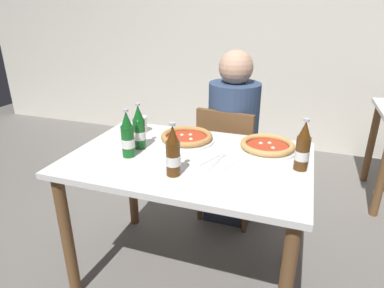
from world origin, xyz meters
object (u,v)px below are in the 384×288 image
Objects in this scene: napkin_with_cutlery at (213,162)px; beer_bottle_right at (174,154)px; dining_table_main at (189,177)px; diner_seated at (232,143)px; pizza_margherita_near at (187,137)px; beer_bottle_left at (128,137)px; paper_cup at (141,125)px; beer_bottle_extra at (139,129)px; beer_bottle_center at (303,149)px; pizza_marinara_far at (267,146)px; chair_behind_table at (229,159)px.

beer_bottle_right is at bearing -125.78° from napkin_with_cutlery.
dining_table_main is 0.67m from diner_seated.
diner_seated is 3.83× the size of pizza_margherita_near.
beer_bottle_left is (-0.21, -0.29, 0.08)m from pizza_margherita_near.
diner_seated is 4.89× the size of beer_bottle_right.
paper_cup reaches higher than pizza_margherita_near.
beer_bottle_right is (-0.08, -0.87, 0.27)m from diner_seated.
paper_cup is (-0.31, 0.05, 0.03)m from pizza_margherita_near.
beer_bottle_extra is at bearing 88.60° from beer_bottle_left.
beer_bottle_center is at bearing 9.16° from napkin_with_cutlery.
beer_bottle_right is 1.09× the size of napkin_with_cutlery.
dining_table_main is 0.45m from pizza_marinara_far.
chair_behind_table reaches higher than paper_cup.
dining_table_main is 0.49m from paper_cup.
diner_seated is at bearing 82.70° from dining_table_main.
beer_bottle_left is at bearing -125.56° from pizza_margherita_near.
chair_behind_table is 3.44× the size of beer_bottle_right.
napkin_with_cutlery reaches higher than dining_table_main.
diner_seated is 4.89× the size of beer_bottle_center.
chair_behind_table is 8.95× the size of paper_cup.
beer_bottle_left is at bearing -91.40° from beer_bottle_extra.
pizza_margherita_near is 0.28m from beer_bottle_extra.
napkin_with_cutlery is (0.05, -0.69, 0.17)m from diner_seated.
napkin_with_cutlery is 2.40× the size of paper_cup.
diner_seated is at bearing 94.09° from napkin_with_cutlery.
dining_table_main is 4.86× the size of beer_bottle_center.
paper_cup is at bearing 167.33° from beer_bottle_center.
pizza_margherita_near is 0.32m from paper_cup.
beer_bottle_center is (0.62, -0.16, 0.08)m from pizza_margherita_near.
beer_bottle_extra is 2.60× the size of paper_cup.
pizza_margherita_near is (-0.08, 0.20, 0.14)m from dining_table_main.
beer_bottle_left reaches higher than napkin_with_cutlery.
pizza_marinara_far is at bearing 2.72° from pizza_margherita_near.
pizza_marinara_far reaches higher than napkin_with_cutlery.
napkin_with_cutlery is at bearing -46.18° from pizza_margherita_near.
beer_bottle_right reaches higher than napkin_with_cutlery.
beer_bottle_left is (-0.65, -0.31, 0.08)m from pizza_marinara_far.
chair_behind_table is 0.69m from napkin_with_cutlery.
pizza_margherita_near is 3.32× the size of paper_cup.
napkin_with_cutlery is (0.42, 0.06, -0.10)m from beer_bottle_left.
beer_bottle_extra reaches higher than napkin_with_cutlery.
beer_bottle_center is 1.00× the size of beer_bottle_extra.
diner_seated is 5.31× the size of napkin_with_cutlery.
napkin_with_cutlery is (0.22, -0.23, -0.02)m from pizza_margherita_near.
paper_cup is at bearing 45.06° from chair_behind_table.
beer_bottle_right is (0.09, -0.41, 0.08)m from pizza_margherita_near.
pizza_margherita_near reaches higher than napkin_with_cutlery.
napkin_with_cutlery is (0.13, 0.18, -0.10)m from beer_bottle_right.
beer_bottle_center is (0.18, -0.18, 0.08)m from pizza_marinara_far.
beer_bottle_extra is (0.00, 0.12, 0.00)m from beer_bottle_left.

